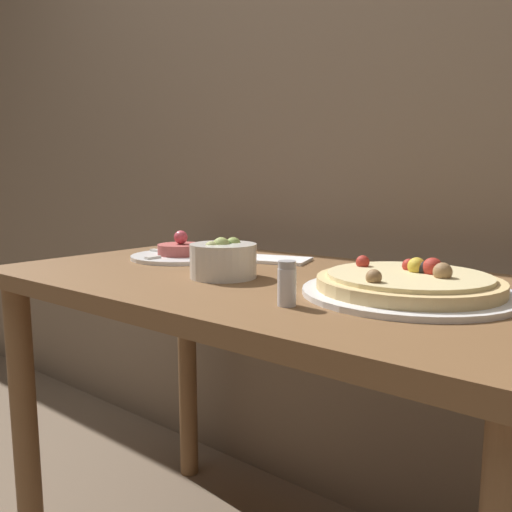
% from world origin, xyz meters
% --- Properties ---
extents(back_wall, '(8.00, 0.05, 2.60)m').
position_xyz_m(back_wall, '(0.00, 0.79, 1.30)').
color(back_wall, '#84705B').
rests_on(back_wall, ground_plane).
extents(dining_table, '(1.18, 0.67, 0.78)m').
position_xyz_m(dining_table, '(0.00, 0.33, 0.65)').
color(dining_table, brown).
rests_on(dining_table, ground_plane).
extents(pizza_plate, '(0.37, 0.37, 0.07)m').
position_xyz_m(pizza_plate, '(0.30, 0.34, 0.80)').
color(pizza_plate, white).
rests_on(pizza_plate, dining_table).
extents(tartare_plate, '(0.26, 0.26, 0.07)m').
position_xyz_m(tartare_plate, '(-0.33, 0.40, 0.79)').
color(tartare_plate, white).
rests_on(tartare_plate, dining_table).
extents(small_bowl, '(0.14, 0.14, 0.08)m').
position_xyz_m(small_bowl, '(-0.06, 0.27, 0.82)').
color(small_bowl, silver).
rests_on(small_bowl, dining_table).
extents(napkin, '(0.20, 0.15, 0.01)m').
position_xyz_m(napkin, '(-0.11, 0.51, 0.78)').
color(napkin, white).
rests_on(napkin, dining_table).
extents(salt_shaker, '(0.03, 0.03, 0.07)m').
position_xyz_m(salt_shaker, '(0.18, 0.15, 0.81)').
color(salt_shaker, silver).
rests_on(salt_shaker, dining_table).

